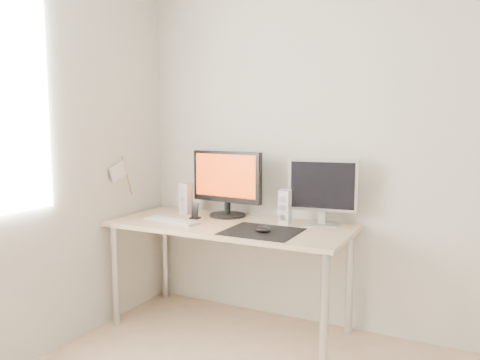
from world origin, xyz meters
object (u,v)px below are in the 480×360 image
(desk, at_px, (230,235))
(main_monitor, at_px, (227,181))
(mouse, at_px, (263,230))
(keyboard, at_px, (171,221))
(speaker_right, at_px, (285,207))
(phone_dock, at_px, (195,214))
(second_monitor, at_px, (323,189))
(speaker_left, at_px, (186,199))

(desk, distance_m, main_monitor, 0.41)
(mouse, xyz_separation_m, keyboard, (-0.68, 0.02, -0.01))
(speaker_right, bearing_deg, main_monitor, 173.45)
(phone_dock, bearing_deg, speaker_right, 10.93)
(mouse, xyz_separation_m, second_monitor, (0.26, 0.37, 0.22))
(mouse, relative_size, speaker_left, 0.45)
(keyboard, bearing_deg, second_monitor, 20.37)
(phone_dock, bearing_deg, desk, -5.10)
(desk, height_order, keyboard, keyboard)
(speaker_right, relative_size, phone_dock, 2.02)
(keyboard, bearing_deg, mouse, -1.87)
(desk, xyz_separation_m, speaker_right, (0.34, 0.15, 0.19))
(speaker_left, bearing_deg, main_monitor, 8.48)
(mouse, xyz_separation_m, speaker_right, (0.03, 0.30, 0.09))
(second_monitor, bearing_deg, keyboard, -159.63)
(desk, distance_m, speaker_left, 0.51)
(desk, bearing_deg, second_monitor, 20.80)
(desk, height_order, main_monitor, main_monitor)
(main_monitor, bearing_deg, speaker_left, -171.52)
(main_monitor, distance_m, second_monitor, 0.69)
(desk, xyz_separation_m, main_monitor, (-0.13, 0.20, 0.33))
(keyboard, xyz_separation_m, phone_dock, (0.09, 0.16, 0.03))
(second_monitor, bearing_deg, main_monitor, -178.65)
(second_monitor, relative_size, keyboard, 1.04)
(desk, bearing_deg, main_monitor, 122.69)
(mouse, distance_m, speaker_right, 0.32)
(speaker_right, bearing_deg, speaker_left, 179.55)
(mouse, distance_m, desk, 0.36)
(main_monitor, relative_size, phone_dock, 4.93)
(desk, height_order, speaker_left, speaker_left)
(main_monitor, height_order, speaker_right, main_monitor)
(main_monitor, xyz_separation_m, second_monitor, (0.69, 0.02, -0.01))
(main_monitor, relative_size, keyboard, 1.27)
(main_monitor, distance_m, phone_dock, 0.32)
(mouse, height_order, speaker_left, speaker_left)
(mouse, distance_m, phone_dock, 0.62)
(mouse, xyz_separation_m, main_monitor, (-0.44, 0.36, 0.23))
(mouse, relative_size, speaker_right, 0.45)
(mouse, height_order, desk, mouse)
(main_monitor, xyz_separation_m, speaker_right, (0.46, -0.05, -0.14))
(main_monitor, xyz_separation_m, keyboard, (-0.25, -0.33, -0.25))
(mouse, bearing_deg, second_monitor, 55.38)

